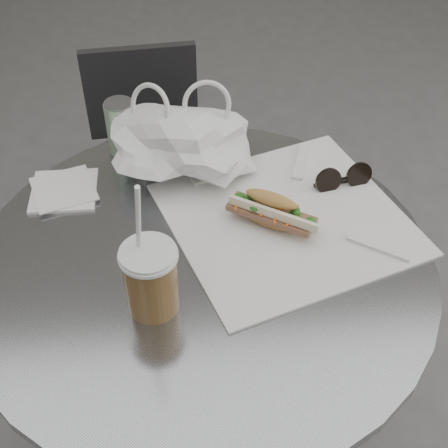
{
  "coord_description": "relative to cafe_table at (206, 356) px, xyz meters",
  "views": [
    {
      "loc": [
        -0.03,
        -0.5,
        1.48
      ],
      "look_at": [
        0.04,
        0.23,
        0.79
      ],
      "focal_mm": 50.0,
      "sensor_mm": 36.0,
      "label": 1
    }
  ],
  "objects": [
    {
      "name": "iced_coffee",
      "position": [
        -0.08,
        -0.09,
        0.33
      ],
      "size": [
        0.09,
        0.09,
        0.25
      ],
      "color": "brown",
      "rests_on": "cafe_table"
    },
    {
      "name": "sunglasses",
      "position": [
        0.27,
        0.16,
        0.29
      ],
      "size": [
        0.11,
        0.04,
        0.05
      ],
      "rotation": [
        0.0,
        0.0,
        0.18
      ],
      "color": "black",
      "rests_on": "cafe_table"
    },
    {
      "name": "cafe_table",
      "position": [
        0.0,
        0.0,
        0.0
      ],
      "size": [
        0.76,
        0.76,
        0.74
      ],
      "color": "slate",
      "rests_on": "ground"
    },
    {
      "name": "sandwich_paper",
      "position": [
        0.15,
        0.08,
        0.28
      ],
      "size": [
        0.48,
        0.47,
        0.0
      ],
      "primitive_type": "cube",
      "rotation": [
        0.0,
        0.0,
        0.32
      ],
      "color": "white",
      "rests_on": "cafe_table"
    },
    {
      "name": "drink_can",
      "position": [
        -0.13,
        0.31,
        0.33
      ],
      "size": [
        0.06,
        0.06,
        0.11
      ],
      "color": "#56935C",
      "rests_on": "cafe_table"
    },
    {
      "name": "napkin_stack",
      "position": [
        -0.24,
        0.19,
        0.28
      ],
      "size": [
        0.13,
        0.13,
        0.01
      ],
      "color": "white",
      "rests_on": "cafe_table"
    },
    {
      "name": "chair_far",
      "position": [
        -0.1,
        0.63,
        -0.14
      ],
      "size": [
        0.38,
        0.39,
        0.72
      ],
      "rotation": [
        0.0,
        0.0,
        3.21
      ],
      "color": "#313134",
      "rests_on": "ground"
    },
    {
      "name": "banh_mi",
      "position": [
        0.12,
        0.07,
        0.31
      ],
      "size": [
        0.19,
        0.16,
        0.06
      ],
      "rotation": [
        0.0,
        0.0,
        -0.58
      ],
      "color": "#C18549",
      "rests_on": "sandwich_paper"
    },
    {
      "name": "plastic_bag",
      "position": [
        -0.02,
        0.23,
        0.34
      ],
      "size": [
        0.3,
        0.27,
        0.12
      ],
      "primitive_type": null,
      "rotation": [
        0.0,
        0.0,
        -0.37
      ],
      "color": "white",
      "rests_on": "cafe_table"
    }
  ]
}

